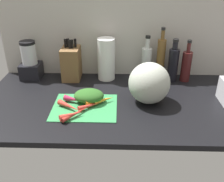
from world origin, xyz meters
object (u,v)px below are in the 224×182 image
carrot_4 (69,106)px  paper_towel_roll (106,59)px  carrot_5 (72,115)px  carrot_6 (104,100)px  winter_squash (149,83)px  carrot_0 (95,102)px  knife_block (72,63)px  carrot_7 (85,95)px  cutting_board (85,107)px  bottle_0 (146,62)px  bottle_1 (161,59)px  bottle_3 (186,65)px  bottle_2 (173,64)px  blender_appliance (30,62)px  carrot_3 (75,113)px  carrot_2 (73,99)px  carrot_1 (89,106)px

carrot_4 → paper_towel_roll: size_ratio=0.54×
carrot_5 → carrot_6: 22.14cm
winter_squash → carrot_0: bearing=-169.8°
carrot_4 → carrot_6: size_ratio=1.24×
carrot_0 → knife_block: bearing=117.1°
carrot_7 → knife_block: 31.83cm
cutting_board → bottle_0: (36.56, 40.03, 11.04)cm
knife_block → carrot_0: bearing=-62.9°
cutting_board → bottle_0: size_ratio=1.20×
bottle_1 → bottle_3: size_ratio=1.26×
bottle_2 → bottle_1: bearing=160.0°
carrot_6 → bottle_2: (43.37, 32.04, 9.38)cm
knife_block → bottle_3: bottle_3 is taller
carrot_7 → carrot_0: bearing=-50.5°
blender_appliance → bottle_2: bearing=-1.1°
carrot_6 → knife_block: bearing=124.1°
carrot_7 → carrot_5: bearing=-99.9°
bottle_2 → carrot_3: bearing=-141.1°
carrot_3 → paper_towel_roll: (13.60, 48.10, 11.76)cm
carrot_2 → bottle_1: 64.29cm
cutting_board → carrot_0: carrot_0 is taller
knife_block → carrot_1: bearing=-68.9°
carrot_5 → bottle_2: (58.73, 47.99, 9.34)cm
carrot_0 → cutting_board: bearing=-158.0°
carrot_1 → carrot_2: size_ratio=1.15×
carrot_7 → blender_appliance: blender_appliance is taller
winter_squash → paper_towel_roll: paper_towel_roll is taller
bottle_0 → bottle_1: (9.09, -0.63, 2.85)cm
carrot_0 → paper_towel_roll: (4.43, 36.38, 11.27)cm
cutting_board → carrot_7: 10.89cm
carrot_1 → carrot_6: 9.89cm
winter_squash → blender_appliance: size_ratio=0.91×
bottle_1 → bottle_2: bearing=-20.0°
carrot_3 → carrot_6: bearing=45.5°
carrot_6 → paper_towel_roll: 35.98cm
carrot_0 → carrot_6: size_ratio=0.92×
carrot_1 → carrot_4: bearing=-175.2°
cutting_board → carrot_2: size_ratio=3.26×
carrot_6 → bottle_1: size_ratio=0.35×
carrot_2 → bottle_2: 69.14cm
carrot_3 → carrot_7: 20.28cm
carrot_2 → knife_block: 35.99cm
carrot_7 → bottle_0: size_ratio=0.36×
carrot_4 → bottle_0: 62.48cm
carrot_7 → winter_squash: size_ratio=0.45×
carrot_2 → bottle_3: bottle_3 is taller
carrot_4 → carrot_0: bearing=20.1°
blender_appliance → knife_block: bearing=1.0°
bottle_0 → bottle_3: (25.59, -3.20, -0.80)cm
cutting_board → carrot_1: size_ratio=2.83×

